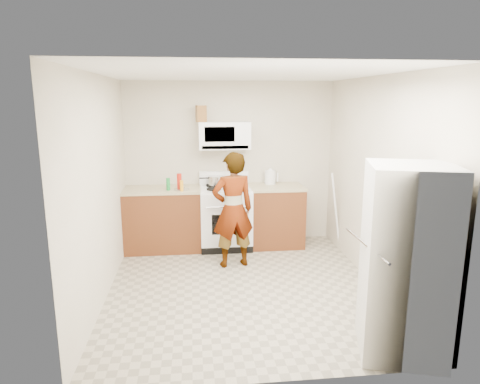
{
  "coord_description": "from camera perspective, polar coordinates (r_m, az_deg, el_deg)",
  "views": [
    {
      "loc": [
        -0.58,
        -4.78,
        2.23
      ],
      "look_at": [
        0.02,
        0.55,
        1.06
      ],
      "focal_mm": 32.0,
      "sensor_mm": 36.0,
      "label": 1
    }
  ],
  "objects": [
    {
      "name": "counter_left",
      "position": [
        6.43,
        -10.36,
        0.31
      ],
      "size": [
        1.14,
        0.64,
        0.03
      ],
      "primitive_type": "cube",
      "color": "tan",
      "rests_on": "cabinet_left"
    },
    {
      "name": "cabinet_left",
      "position": [
        6.54,
        -10.21,
        -3.7
      ],
      "size": [
        1.12,
        0.62,
        0.9
      ],
      "primitive_type": "cube",
      "color": "brown",
      "rests_on": "floor"
    },
    {
      "name": "person",
      "position": [
        5.71,
        -0.95,
        -2.41
      ],
      "size": [
        0.63,
        0.48,
        1.56
      ],
      "primitive_type": "imported",
      "rotation": [
        0.0,
        0.0,
        3.34
      ],
      "color": "tan",
      "rests_on": "floor"
    },
    {
      "name": "cabinet_right",
      "position": [
        6.64,
        4.79,
        -3.29
      ],
      "size": [
        0.8,
        0.62,
        0.9
      ],
      "primitive_type": "cube",
      "color": "brown",
      "rests_on": "floor"
    },
    {
      "name": "fridge",
      "position": [
        4.02,
        21.2,
        -8.63
      ],
      "size": [
        0.87,
        0.87,
        1.7
      ],
      "primitive_type": "cube",
      "rotation": [
        0.0,
        0.0,
        -0.28
      ],
      "color": "beige",
      "rests_on": "floor"
    },
    {
      "name": "saucepan",
      "position": [
        6.51,
        -3.24,
        1.54
      ],
      "size": [
        0.24,
        0.24,
        0.13
      ],
      "primitive_type": "cylinder",
      "rotation": [
        0.0,
        0.0,
        0.06
      ],
      "color": "silver",
      "rests_on": "gas_range"
    },
    {
      "name": "counter_right",
      "position": [
        6.53,
        4.86,
        0.66
      ],
      "size": [
        0.82,
        0.64,
        0.03
      ],
      "primitive_type": "cube",
      "color": "tan",
      "rests_on": "cabinet_right"
    },
    {
      "name": "kettle",
      "position": [
        6.67,
        4.04,
        1.97
      ],
      "size": [
        0.2,
        0.2,
        0.21
      ],
      "primitive_type": "cylinder",
      "rotation": [
        0.0,
        0.0,
        -0.15
      ],
      "color": "silver",
      "rests_on": "counter_right"
    },
    {
      "name": "bottle_spray",
      "position": [
        6.29,
        -8.09,
        1.39
      ],
      "size": [
        0.09,
        0.09,
        0.23
      ],
      "primitive_type": "cylinder",
      "rotation": [
        0.0,
        0.0,
        0.43
      ],
      "color": "#B71A0D",
      "rests_on": "counter_left"
    },
    {
      "name": "back_wall",
      "position": [
        6.67,
        -1.34,
        3.84
      ],
      "size": [
        3.2,
        0.02,
        2.5
      ],
      "primitive_type": "cube",
      "color": "beige",
      "rests_on": "floor"
    },
    {
      "name": "microwave",
      "position": [
        6.43,
        -2.11,
        7.56
      ],
      "size": [
        0.76,
        0.38,
        0.4
      ],
      "primitive_type": "cube",
      "color": "white",
      "rests_on": "back_wall"
    },
    {
      "name": "broom",
      "position": [
        6.53,
        12.67,
        -2.5
      ],
      "size": [
        0.24,
        0.14,
        1.18
      ],
      "primitive_type": "cylinder",
      "rotation": [
        0.14,
        -0.14,
        -0.31
      ],
      "color": "white",
      "rests_on": "floor"
    },
    {
      "name": "bottle_hot_sauce",
      "position": [
        6.18,
        -7.79,
        0.82
      ],
      "size": [
        0.06,
        0.06,
        0.16
      ],
      "primitive_type": "cylinder",
      "rotation": [
        0.0,
        0.0,
        -0.29
      ],
      "color": "orange",
      "rests_on": "counter_left"
    },
    {
      "name": "right_wall",
      "position": [
        5.34,
        17.69,
        1.14
      ],
      "size": [
        0.02,
        3.6,
        2.5
      ],
      "primitive_type": "cube",
      "color": "beige",
      "rests_on": "floor"
    },
    {
      "name": "pot_lid",
      "position": [
        6.29,
        -7.8,
        0.35
      ],
      "size": [
        0.26,
        0.26,
        0.01
      ],
      "primitive_type": "cylinder",
      "rotation": [
        0.0,
        0.0,
        -0.14
      ],
      "color": "silver",
      "rests_on": "counter_left"
    },
    {
      "name": "floor",
      "position": [
        5.31,
        0.48,
        -12.53
      ],
      "size": [
        3.6,
        3.6,
        0.0
      ],
      "primitive_type": "plane",
      "color": "gray",
      "rests_on": "ground"
    },
    {
      "name": "tray",
      "position": [
        6.32,
        -0.27,
        0.66
      ],
      "size": [
        0.28,
        0.21,
        0.05
      ],
      "primitive_type": "cube",
      "rotation": [
        0.0,
        0.0,
        0.22
      ],
      "color": "white",
      "rests_on": "gas_range"
    },
    {
      "name": "gas_range",
      "position": [
        6.52,
        -1.95,
        -3.23
      ],
      "size": [
        0.76,
        0.65,
        1.13
      ],
      "color": "white",
      "rests_on": "floor"
    },
    {
      "name": "jug",
      "position": [
        6.37,
        -5.21,
        10.36
      ],
      "size": [
        0.16,
        0.16,
        0.24
      ],
      "primitive_type": "cube",
      "rotation": [
        0.0,
        0.0,
        0.19
      ],
      "color": "brown",
      "rests_on": "microwave"
    },
    {
      "name": "bottle_green_cap",
      "position": [
        6.27,
        -9.55,
        1.05
      ],
      "size": [
        0.06,
        0.06,
        0.18
      ],
      "primitive_type": "cylinder",
      "rotation": [
        0.0,
        0.0,
        -0.04
      ],
      "color": "#167C30",
      "rests_on": "counter_left"
    }
  ]
}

